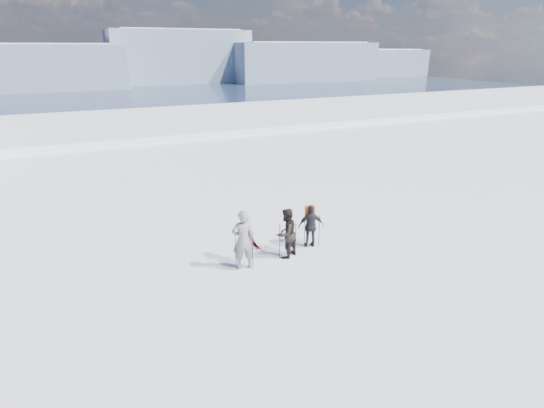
% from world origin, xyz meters
% --- Properties ---
extents(lake_basin, '(820.00, 820.00, 71.62)m').
position_xyz_m(lake_basin, '(0.00, 30.00, -6.50)').
color(lake_basin, white).
rests_on(lake_basin, ground).
extents(far_mountain_range, '(770.00, 110.00, 53.00)m').
position_xyz_m(far_mountain_range, '(29.60, 454.78, -7.19)').
color(far_mountain_range, slate).
rests_on(far_mountain_range, ground).
extents(skier_grey, '(0.77, 0.57, 1.94)m').
position_xyz_m(skier_grey, '(-3.01, 2.34, 0.97)').
color(skier_grey, gray).
rests_on(skier_grey, ground).
extents(skier_dark, '(1.02, 0.93, 1.69)m').
position_xyz_m(skier_dark, '(-1.46, 2.49, 0.84)').
color(skier_dark, black).
rests_on(skier_dark, ground).
extents(skier_pack, '(0.96, 0.62, 1.52)m').
position_xyz_m(skier_pack, '(-0.35, 2.83, 0.76)').
color(skier_pack, black).
rests_on(skier_pack, ground).
extents(backpack, '(0.36, 0.27, 0.48)m').
position_xyz_m(backpack, '(-0.27, 3.07, 1.76)').
color(backpack, '#F55717').
rests_on(backpack, skier_pack).
extents(ski_poles, '(3.27, 0.58, 1.27)m').
position_xyz_m(ski_poles, '(-1.63, 2.48, 0.61)').
color(ski_poles, black).
rests_on(ski_poles, ground).
extents(skis_loose, '(0.45, 1.70, 0.03)m').
position_xyz_m(skis_loose, '(-2.07, 4.16, 0.01)').
color(skis_loose, black).
rests_on(skis_loose, ground).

